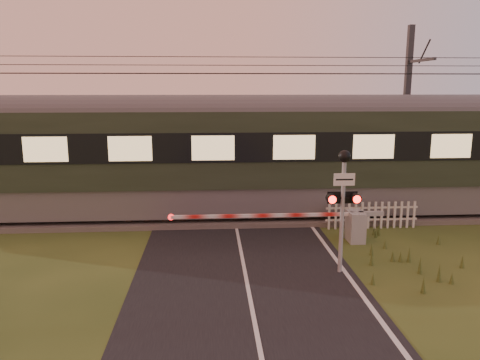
{
  "coord_description": "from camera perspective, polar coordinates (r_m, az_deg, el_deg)",
  "views": [
    {
      "loc": [
        -0.92,
        -11.26,
        5.02
      ],
      "look_at": [
        0.02,
        3.2,
        2.12
      ],
      "focal_mm": 35.0,
      "sensor_mm": 36.0,
      "label": 1
    }
  ],
  "objects": [
    {
      "name": "catenary_mast",
      "position": [
        21.77,
        19.62,
        7.79
      ],
      "size": [
        0.24,
        2.47,
        7.58
      ],
      "color": "#2D2D30",
      "rests_on": "ground"
    },
    {
      "name": "ground",
      "position": [
        12.36,
        0.89,
        -12.66
      ],
      "size": [
        160.0,
        160.0,
        0.0
      ],
      "primitive_type": "plane",
      "color": "#2B4018",
      "rests_on": "ground"
    },
    {
      "name": "track_bed",
      "position": [
        18.46,
        -0.72,
        -4.27
      ],
      "size": [
        140.0,
        3.4,
        0.39
      ],
      "color": "#47423D",
      "rests_on": "ground"
    },
    {
      "name": "overhead_wires",
      "position": [
        17.8,
        -0.77,
        13.57
      ],
      "size": [
        120.0,
        0.62,
        0.62
      ],
      "color": "black",
      "rests_on": "ground"
    },
    {
      "name": "picket_fence",
      "position": [
        17.48,
        15.77,
        -4.14
      ],
      "size": [
        3.35,
        0.08,
        0.98
      ],
      "color": "silver",
      "rests_on": "ground"
    },
    {
      "name": "boom_gate",
      "position": [
        15.8,
        12.56,
        -5.33
      ],
      "size": [
        7.04,
        0.78,
        1.03
      ],
      "color": "gray",
      "rests_on": "ground"
    },
    {
      "name": "road",
      "position": [
        12.15,
        1.06,
        -13.06
      ],
      "size": [
        6.0,
        140.0,
        0.03
      ],
      "color": "black",
      "rests_on": "ground"
    },
    {
      "name": "crossing_signal",
      "position": [
        12.72,
        12.48,
        -1.16
      ],
      "size": [
        0.86,
        0.35,
        3.39
      ],
      "color": "gray",
      "rests_on": "ground"
    }
  ]
}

